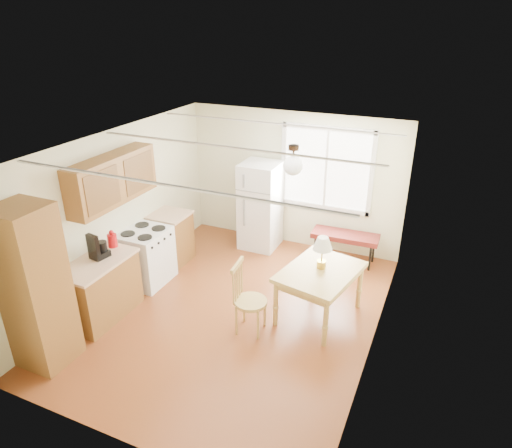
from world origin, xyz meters
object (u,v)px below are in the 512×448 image
Objects in this scene: bench at (345,237)px; refrigerator at (260,206)px; dining_table at (320,277)px; chair at (244,293)px.

refrigerator is at bearing 179.06° from bench.
refrigerator is 2.39m from dining_table.
refrigerator is 1.18× the size of dining_table.
bench is 0.85× the size of dining_table.
dining_table is 1.11m from chair.
dining_table is at bearing 34.49° from chair.
refrigerator reaches higher than chair.
chair is at bearing -128.41° from dining_table.
dining_table is at bearing -90.62° from bench.
chair is (-0.85, -0.71, -0.07)m from dining_table.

